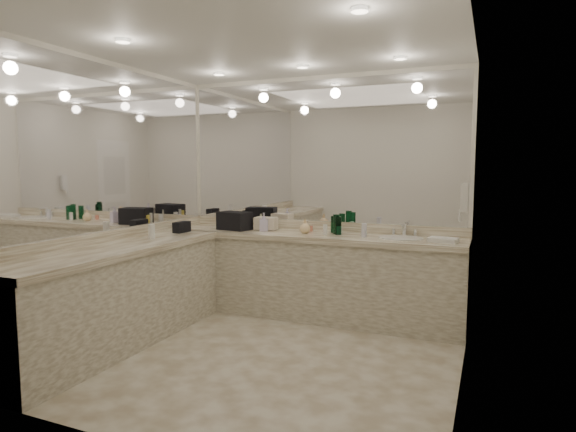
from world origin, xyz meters
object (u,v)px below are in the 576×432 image
at_px(sink, 401,239).
at_px(hand_towel, 443,240).
at_px(soap_bottle_b, 264,222).
at_px(soap_bottle_a, 241,221).
at_px(cream_cosmetic_case, 266,224).
at_px(soap_bottle_c, 305,226).
at_px(wall_phone, 465,197).
at_px(black_toiletry_bag, 235,221).

height_order(sink, hand_towel, hand_towel).
bearing_deg(soap_bottle_b, soap_bottle_a, 169.31).
relative_size(cream_cosmetic_case, soap_bottle_c, 1.61).
bearing_deg(wall_phone, soap_bottle_b, 167.54).
height_order(wall_phone, soap_bottle_c, wall_phone).
bearing_deg(black_toiletry_bag, cream_cosmetic_case, 19.58).
bearing_deg(hand_towel, soap_bottle_a, 177.19).
xyz_separation_m(soap_bottle_a, soap_bottle_b, (0.32, -0.06, 0.01)).
relative_size(wall_phone, hand_towel, 0.93).
bearing_deg(black_toiletry_bag, sink, 1.79).
xyz_separation_m(hand_towel, soap_bottle_c, (-1.41, 0.06, 0.05)).
distance_m(hand_towel, soap_bottle_a, 2.22).
xyz_separation_m(black_toiletry_bag, soap_bottle_c, (0.84, 0.03, -0.03)).
height_order(black_toiletry_bag, soap_bottle_a, black_toiletry_bag).
bearing_deg(sink, black_toiletry_bag, -178.21).
xyz_separation_m(sink, soap_bottle_b, (-1.48, -0.04, 0.11)).
distance_m(wall_phone, soap_bottle_a, 2.49).
relative_size(soap_bottle_b, soap_bottle_c, 1.36).
relative_size(soap_bottle_a, soap_bottle_c, 1.23).
bearing_deg(soap_bottle_a, cream_cosmetic_case, 7.63).
xyz_separation_m(black_toiletry_bag, soap_bottle_a, (0.04, 0.08, -0.01)).
distance_m(cream_cosmetic_case, soap_bottle_a, 0.30).
height_order(wall_phone, soap_bottle_b, wall_phone).
bearing_deg(soap_bottle_c, sink, 1.34).
height_order(soap_bottle_a, soap_bottle_b, soap_bottle_b).
distance_m(sink, wall_phone, 0.91).
bearing_deg(wall_phone, soap_bottle_a, 167.77).
distance_m(sink, cream_cosmetic_case, 1.51).
bearing_deg(sink, soap_bottle_a, 179.29).
distance_m(black_toiletry_bag, soap_bottle_a, 0.09).
bearing_deg(cream_cosmetic_case, soap_bottle_a, -176.78).
bearing_deg(soap_bottle_a, soap_bottle_b, -10.69).
bearing_deg(soap_bottle_c, wall_phone, -16.48).
distance_m(wall_phone, hand_towel, 0.63).
xyz_separation_m(sink, soap_bottle_c, (-1.01, -0.02, 0.08)).
xyz_separation_m(hand_towel, soap_bottle_a, (-2.21, 0.11, 0.07)).
height_order(soap_bottle_a, soap_bottle_c, soap_bottle_a).
xyz_separation_m(hand_towel, soap_bottle_b, (-1.89, 0.05, 0.08)).
height_order(sink, soap_bottle_b, soap_bottle_b).
bearing_deg(black_toiletry_bag, soap_bottle_a, 64.18).
distance_m(soap_bottle_b, soap_bottle_c, 0.48).
distance_m(cream_cosmetic_case, soap_bottle_b, 0.11).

